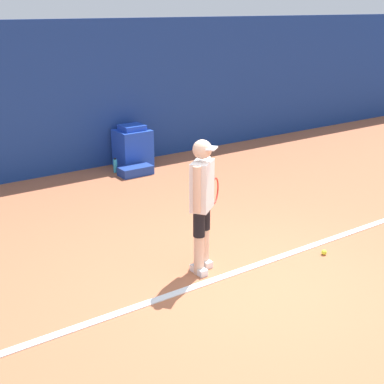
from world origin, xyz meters
The scene contains 8 objects.
ground_plane centered at (0.00, 0.00, 0.00)m, with size 24.00×24.00×0.00m, color #B76642.
back_wall centered at (0.00, 5.35, 1.39)m, with size 24.00×0.10×2.78m.
court_baseline centered at (0.00, 0.34, 0.01)m, with size 21.60×0.10×0.01m.
tennis_player centered at (-0.27, 0.66, 0.89)m, with size 0.79×0.64×1.60m.
tennis_ball centered at (1.23, 0.08, 0.03)m, with size 0.07×0.07×0.07m.
covered_chair centered at (1.16, 4.96, 0.39)m, with size 0.63×0.57×0.83m.
equipment_bag centered at (0.91, 4.42, 0.08)m, with size 0.62×0.32×0.17m.
water_bottle centered at (0.68, 4.78, 0.13)m, with size 0.08×0.08×0.28m.
Camera 1 is at (-3.68, -4.02, 3.01)m, focal length 50.00 mm.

